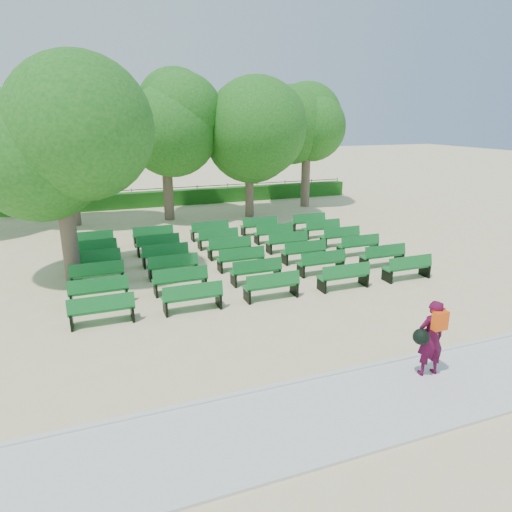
{
  "coord_description": "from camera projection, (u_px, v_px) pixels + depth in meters",
  "views": [
    {
      "loc": [
        -3.59,
        -13.52,
        5.22
      ],
      "look_at": [
        1.13,
        -1.0,
        1.1
      ],
      "focal_mm": 32.0,
      "sensor_mm": 36.0,
      "label": 1
    }
  ],
  "objects": [
    {
      "name": "tree_among",
      "position": [
        57.0,
        145.0,
        13.71
      ],
      "size": [
        4.66,
        4.66,
        6.51
      ],
      "color": "brown",
      "rests_on": "ground"
    },
    {
      "name": "curb",
      "position": [
        295.0,
        383.0,
        9.23
      ],
      "size": [
        30.0,
        0.12,
        0.1
      ],
      "primitive_type": "cube",
      "color": "silver",
      "rests_on": "ground"
    },
    {
      "name": "ground",
      "position": [
        213.0,
        283.0,
        14.83
      ],
      "size": [
        120.0,
        120.0,
        0.0
      ],
      "primitive_type": "plane",
      "color": "beige"
    },
    {
      "name": "bench_array",
      "position": [
        234.0,
        261.0,
        16.85
      ],
      "size": [
        1.67,
        0.53,
        1.05
      ],
      "rotation": [
        0.0,
        0.0,
        -0.01
      ],
      "color": "#136F29",
      "rests_on": "ground"
    },
    {
      "name": "fence",
      "position": [
        150.0,
        206.0,
        27.71
      ],
      "size": [
        26.0,
        0.1,
        1.02
      ],
      "primitive_type": null,
      "color": "black",
      "rests_on": "ground"
    },
    {
      "name": "hedge",
      "position": [
        150.0,
        199.0,
        27.22
      ],
      "size": [
        26.0,
        0.7,
        0.9
      ],
      "primitive_type": "cube",
      "color": "#1B5816",
      "rests_on": "ground"
    },
    {
      "name": "person",
      "position": [
        430.0,
        337.0,
        9.27
      ],
      "size": [
        0.79,
        0.48,
        1.64
      ],
      "rotation": [
        0.0,
        0.0,
        3.06
      ],
      "color": "#490A29",
      "rests_on": "ground"
    },
    {
      "name": "tree_line",
      "position": [
        162.0,
        220.0,
        23.78
      ],
      "size": [
        21.8,
        6.8,
        7.04
      ],
      "primitive_type": null,
      "color": "#23691C",
      "rests_on": "ground"
    },
    {
      "name": "paving",
      "position": [
        323.0,
        417.0,
        8.21
      ],
      "size": [
        30.0,
        2.2,
        0.06
      ],
      "primitive_type": "cube",
      "color": "silver",
      "rests_on": "ground"
    }
  ]
}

